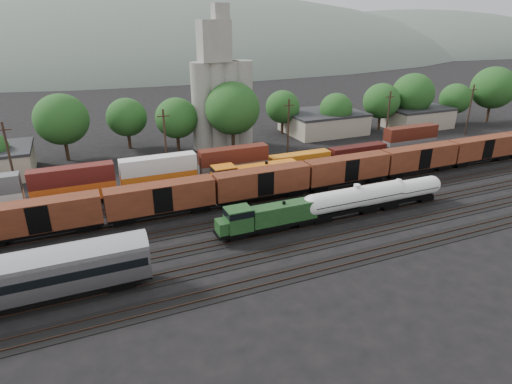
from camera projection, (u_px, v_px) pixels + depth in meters
name	position (u px, v px, depth m)	size (l,w,h in m)	color
ground	(283.00, 212.00, 62.41)	(600.00, 600.00, 0.00)	black
tracks	(283.00, 212.00, 62.39)	(180.00, 33.20, 0.20)	black
green_locomotive	(265.00, 218.00, 55.42)	(15.25, 2.69, 4.04)	black
tank_car_a	(356.00, 198.00, 60.42)	(17.06, 3.05, 4.47)	silver
tank_car_b	(397.00, 192.00, 63.19)	(15.70, 2.81, 4.11)	silver
passenger_coach	(10.00, 279.00, 40.21)	(25.79, 3.18, 5.86)	silver
orange_locomotive	(250.00, 175.00, 69.55)	(17.62, 2.94, 4.41)	black
boxcar_string	(385.00, 163.00, 73.49)	(184.40, 2.90, 4.20)	black
container_wall	(116.00, 181.00, 66.26)	(164.77, 2.60, 5.80)	black
grain_silo	(222.00, 95.00, 89.93)	(13.40, 5.00, 29.00)	gray
industrial_sheds	(238.00, 134.00, 93.82)	(119.38, 17.26, 5.10)	#9E937F
tree_band	(227.00, 111.00, 90.75)	(166.27, 22.36, 14.52)	black
utility_poles	(230.00, 135.00, 78.75)	(122.20, 0.36, 12.00)	black
distant_hills	(147.00, 89.00, 299.96)	(860.00, 286.00, 130.00)	#59665B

